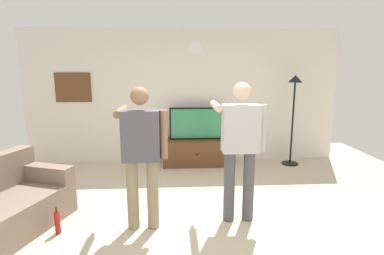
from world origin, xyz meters
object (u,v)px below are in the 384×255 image
(wall_clock, at_px, (195,48))
(framed_picture, at_px, (73,87))
(floor_lamp, at_px, (294,101))
(person_standing_nearer_lamp, at_px, (141,150))
(person_standing_nearer_couch, at_px, (240,143))
(beverage_bottle, at_px, (57,222))
(tv_stand, at_px, (196,152))
(television, at_px, (196,123))

(wall_clock, height_order, framed_picture, wall_clock)
(floor_lamp, distance_m, person_standing_nearer_lamp, 3.62)
(person_standing_nearer_couch, distance_m, beverage_bottle, 2.38)
(wall_clock, height_order, person_standing_nearer_couch, wall_clock)
(tv_stand, xyz_separation_m, floor_lamp, (1.93, -0.08, 1.03))
(television, distance_m, floor_lamp, 1.98)
(beverage_bottle, bearing_deg, floor_lamp, 32.79)
(framed_picture, bearing_deg, person_standing_nearer_couch, -42.57)
(wall_clock, bearing_deg, framed_picture, 179.88)
(beverage_bottle, bearing_deg, tv_stand, 53.76)
(beverage_bottle, bearing_deg, wall_clock, 56.70)
(floor_lamp, bearing_deg, person_standing_nearer_lamp, -139.75)
(wall_clock, relative_size, person_standing_nearer_lamp, 0.14)
(tv_stand, relative_size, television, 1.26)
(tv_stand, distance_m, framed_picture, 2.77)
(television, distance_m, person_standing_nearer_lamp, 2.59)
(television, distance_m, person_standing_nearer_couch, 2.37)
(wall_clock, bearing_deg, beverage_bottle, -123.30)
(television, xyz_separation_m, person_standing_nearer_lamp, (-0.83, -2.45, 0.14))
(framed_picture, bearing_deg, floor_lamp, -4.86)
(television, xyz_separation_m, beverage_bottle, (-1.83, -2.54, -0.71))
(tv_stand, xyz_separation_m, framed_picture, (-2.43, 0.30, 1.30))
(floor_lamp, relative_size, beverage_bottle, 5.36)
(person_standing_nearer_lamp, bearing_deg, wall_clock, 72.96)
(wall_clock, xyz_separation_m, framed_picture, (-2.43, 0.00, -0.78))
(tv_stand, bearing_deg, framed_picture, 173.09)
(wall_clock, distance_m, person_standing_nearer_lamp, 3.13)
(tv_stand, bearing_deg, beverage_bottle, -126.24)
(framed_picture, relative_size, beverage_bottle, 2.08)
(person_standing_nearer_couch, bearing_deg, floor_lamp, 54.88)
(television, height_order, beverage_bottle, television)
(tv_stand, distance_m, beverage_bottle, 3.10)
(person_standing_nearer_lamp, xyz_separation_m, person_standing_nearer_couch, (1.20, 0.12, 0.03))
(floor_lamp, bearing_deg, tv_stand, 177.74)
(television, xyz_separation_m, wall_clock, (0.00, 0.24, 1.49))
(framed_picture, xyz_separation_m, floor_lamp, (4.36, -0.37, -0.27))
(person_standing_nearer_lamp, bearing_deg, tv_stand, 71.05)
(wall_clock, bearing_deg, person_standing_nearer_lamp, -107.04)
(person_standing_nearer_lamp, bearing_deg, person_standing_nearer_couch, 5.84)
(tv_stand, relative_size, floor_lamp, 0.74)
(floor_lamp, height_order, person_standing_nearer_lamp, floor_lamp)
(television, distance_m, wall_clock, 1.51)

